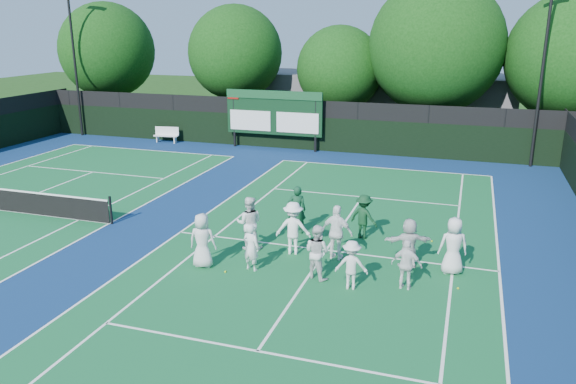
% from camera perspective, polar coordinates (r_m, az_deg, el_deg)
% --- Properties ---
extents(ground, '(120.00, 120.00, 0.00)m').
position_cam_1_polar(ground, '(18.10, 3.09, -7.11)').
color(ground, '#173A0F').
rests_on(ground, ground).
extents(court_apron, '(34.00, 32.00, 0.01)m').
position_cam_1_polar(court_apron, '(21.15, -12.10, -3.88)').
color(court_apron, navy).
rests_on(court_apron, ground).
extents(near_court, '(11.05, 23.85, 0.01)m').
position_cam_1_polar(near_court, '(18.99, 3.89, -5.92)').
color(near_court, '#135D2F').
rests_on(near_court, ground).
extents(back_fence, '(34.00, 0.08, 3.00)m').
position_cam_1_polar(back_fence, '(34.14, 0.40, 6.64)').
color(back_fence, black).
rests_on(back_fence, ground).
extents(scoreboard, '(6.00, 0.21, 3.55)m').
position_cam_1_polar(scoreboard, '(33.93, -1.46, 8.00)').
color(scoreboard, black).
rests_on(scoreboard, ground).
extents(clubhouse, '(18.00, 6.00, 4.00)m').
position_cam_1_polar(clubhouse, '(40.85, 9.30, 8.99)').
color(clubhouse, '#5C5C61').
rests_on(clubhouse, ground).
extents(light_pole_left, '(1.20, 0.30, 10.12)m').
position_cam_1_polar(light_pole_left, '(40.54, -21.05, 14.19)').
color(light_pole_left, black).
rests_on(light_pole_left, ground).
extents(light_pole_right, '(1.20, 0.30, 10.12)m').
position_cam_1_polar(light_pole_right, '(31.91, 24.71, 13.41)').
color(light_pole_right, black).
rests_on(light_pole_right, ground).
extents(bench, '(1.62, 0.64, 1.00)m').
position_cam_1_polar(bench, '(37.05, -12.23, 5.77)').
color(bench, white).
rests_on(bench, ground).
extents(tree_a, '(6.75, 6.75, 8.89)m').
position_cam_1_polar(tree_a, '(43.66, -17.66, 13.32)').
color(tree_a, black).
rests_on(tree_a, ground).
extents(tree_b, '(6.27, 6.27, 8.62)m').
position_cam_1_polar(tree_b, '(38.75, -5.12, 13.67)').
color(tree_b, black).
rests_on(tree_b, ground).
extents(tree_c, '(5.43, 5.43, 7.30)m').
position_cam_1_polar(tree_c, '(36.60, 5.52, 12.11)').
color(tree_c, black).
rests_on(tree_c, ground).
extents(tree_d, '(8.03, 8.03, 10.07)m').
position_cam_1_polar(tree_d, '(35.70, 15.05, 13.78)').
color(tree_d, black).
rests_on(tree_d, ground).
extents(tree_e, '(7.18, 7.18, 9.16)m').
position_cam_1_polar(tree_e, '(36.04, 27.03, 11.85)').
color(tree_e, black).
rests_on(tree_e, ground).
extents(tennis_ball_0, '(0.07, 0.07, 0.07)m').
position_cam_1_polar(tennis_ball_0, '(17.42, -6.39, -8.06)').
color(tennis_ball_0, '#B3C617').
rests_on(tennis_ball_0, ground).
extents(tennis_ball_1, '(0.07, 0.07, 0.07)m').
position_cam_1_polar(tennis_ball_1, '(20.27, 14.40, -4.87)').
color(tennis_ball_1, '#B3C617').
rests_on(tennis_ball_1, ground).
extents(tennis_ball_2, '(0.07, 0.07, 0.07)m').
position_cam_1_polar(tennis_ball_2, '(17.02, 16.89, -9.35)').
color(tennis_ball_2, '#B3C617').
rests_on(tennis_ball_2, ground).
extents(tennis_ball_4, '(0.07, 0.07, 0.07)m').
position_cam_1_polar(tennis_ball_4, '(19.64, 0.13, -5.02)').
color(tennis_ball_4, '#B3C617').
rests_on(tennis_ball_4, ground).
extents(tennis_ball_5, '(0.07, 0.07, 0.07)m').
position_cam_1_polar(tennis_ball_5, '(16.44, 6.12, -9.62)').
color(tennis_ball_5, '#B3C617').
rests_on(tennis_ball_5, ground).
extents(player_front_0, '(0.91, 0.65, 1.74)m').
position_cam_1_polar(player_front_0, '(17.62, -8.68, -4.89)').
color(player_front_0, silver).
rests_on(player_front_0, ground).
extents(player_front_1, '(0.62, 0.49, 1.51)m').
position_cam_1_polar(player_front_1, '(17.26, -3.77, -5.63)').
color(player_front_1, white).
rests_on(player_front_1, ground).
extents(player_front_2, '(1.00, 0.91, 1.67)m').
position_cam_1_polar(player_front_2, '(16.71, 2.98, -6.08)').
color(player_front_2, silver).
rests_on(player_front_2, ground).
extents(player_front_3, '(1.00, 0.64, 1.46)m').
position_cam_1_polar(player_front_3, '(16.17, 6.47, -7.38)').
color(player_front_3, silver).
rests_on(player_front_3, ground).
extents(player_front_4, '(0.91, 0.45, 1.50)m').
position_cam_1_polar(player_front_4, '(16.39, 11.96, -7.24)').
color(player_front_4, white).
rests_on(player_front_4, ground).
extents(player_back_0, '(1.04, 0.90, 1.83)m').
position_cam_1_polar(player_back_0, '(18.82, -3.97, -3.17)').
color(player_back_0, white).
rests_on(player_back_0, ground).
extents(player_back_1, '(1.25, 0.86, 1.78)m').
position_cam_1_polar(player_back_1, '(18.40, 0.53, -3.69)').
color(player_back_1, white).
rests_on(player_back_1, ground).
extents(player_back_2, '(1.12, 0.61, 1.82)m').
position_cam_1_polar(player_back_2, '(18.03, 4.99, -4.13)').
color(player_back_2, white).
rests_on(player_back_2, ground).
extents(player_back_3, '(1.55, 0.94, 1.59)m').
position_cam_1_polar(player_back_3, '(17.84, 12.17, -5.08)').
color(player_back_3, silver).
rests_on(player_back_3, ground).
extents(player_back_4, '(0.98, 0.76, 1.78)m').
position_cam_1_polar(player_back_4, '(17.68, 16.44, -5.27)').
color(player_back_4, silver).
rests_on(player_back_4, ground).
extents(coach_left, '(0.75, 0.60, 1.78)m').
position_cam_1_polar(coach_left, '(20.18, 0.91, -1.82)').
color(coach_left, '#103D24').
rests_on(coach_left, ground).
extents(coach_right, '(1.18, 0.93, 1.61)m').
position_cam_1_polar(coach_right, '(19.90, 7.70, -2.52)').
color(coach_right, '#0F371C').
rests_on(coach_right, ground).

